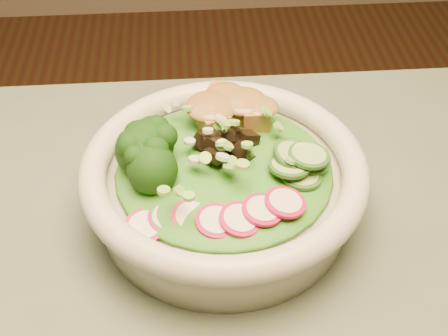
{
  "coord_description": "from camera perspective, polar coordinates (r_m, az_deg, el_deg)",
  "views": [
    {
      "loc": [
        -0.04,
        -0.2,
        1.15
      ],
      "look_at": [
        -0.01,
        0.19,
        0.8
      ],
      "focal_mm": 50.0,
      "sensor_mm": 36.0,
      "label": 1
    }
  ],
  "objects": [
    {
      "name": "lettuce_bed",
      "position": [
        0.52,
        0.0,
        0.08
      ],
      "size": [
        0.18,
        0.18,
        0.02
      ],
      "primitive_type": "ellipsoid",
      "color": "#1A5612",
      "rests_on": "salad_bowl"
    },
    {
      "name": "mushroom_heap",
      "position": [
        0.52,
        -0.0,
        1.86
      ],
      "size": [
        0.08,
        0.08,
        0.04
      ],
      "primitive_type": null,
      "rotation": [
        0.0,
        0.0,
        0.43
      ],
      "color": "black",
      "rests_on": "salad_bowl"
    },
    {
      "name": "cucumber_slices",
      "position": [
        0.51,
        6.5,
        0.84
      ],
      "size": [
        0.08,
        0.08,
        0.03
      ],
      "primitive_type": null,
      "rotation": [
        0.0,
        0.0,
        0.43
      ],
      "color": "#A6C96F",
      "rests_on": "salad_bowl"
    },
    {
      "name": "radish_slices",
      "position": [
        0.47,
        0.33,
        -4.44
      ],
      "size": [
        0.1,
        0.07,
        0.02
      ],
      "primitive_type": null,
      "rotation": [
        0.0,
        0.0,
        0.43
      ],
      "color": "#AC0D3F",
      "rests_on": "salad_bowl"
    },
    {
      "name": "peanut_sauce",
      "position": [
        0.55,
        0.14,
        5.71
      ],
      "size": [
        0.06,
        0.05,
        0.01
      ],
      "primitive_type": "ellipsoid",
      "color": "brown",
      "rests_on": "tofu_cubes"
    },
    {
      "name": "tofu_cubes",
      "position": [
        0.55,
        0.14,
        4.74
      ],
      "size": [
        0.1,
        0.08,
        0.03
      ],
      "primitive_type": null,
      "rotation": [
        0.0,
        0.0,
        0.43
      ],
      "color": "olive",
      "rests_on": "salad_bowl"
    },
    {
      "name": "broccoli_florets",
      "position": [
        0.51,
        -6.28,
        1.06
      ],
      "size": [
        0.09,
        0.09,
        0.04
      ],
      "primitive_type": null,
      "rotation": [
        0.0,
        0.0,
        0.43
      ],
      "color": "black",
      "rests_on": "salad_bowl"
    },
    {
      "name": "salad_bowl",
      "position": [
        0.53,
        0.0,
        -1.49
      ],
      "size": [
        0.24,
        0.24,
        0.06
      ],
      "rotation": [
        0.0,
        0.0,
        0.43
      ],
      "color": "beige",
      "rests_on": "dining_table"
    },
    {
      "name": "scallion_garnish",
      "position": [
        0.5,
        0.0,
        1.85
      ],
      "size": [
        0.17,
        0.17,
        0.02
      ],
      "primitive_type": null,
      "color": "#78B740",
      "rests_on": "salad_bowl"
    }
  ]
}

